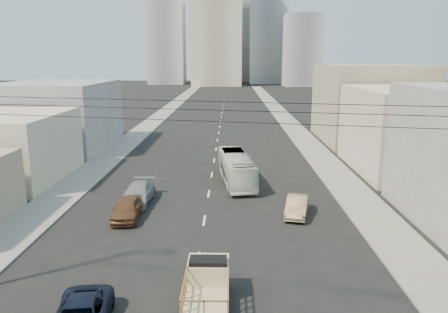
{
  "coord_description": "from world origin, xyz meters",
  "views": [
    {
      "loc": [
        1.78,
        -14.0,
        10.75
      ],
      "look_at": [
        1.28,
        18.33,
        3.5
      ],
      "focal_mm": 35.0,
      "sensor_mm": 36.0,
      "label": 1
    }
  ],
  "objects_px": {
    "flatbed_pickup": "(207,284)",
    "sedan_brown": "(127,209)",
    "city_bus": "(236,168)",
    "sedan_tan": "(297,206)",
    "sedan_grey": "(138,193)"
  },
  "relations": [
    {
      "from": "flatbed_pickup",
      "to": "city_bus",
      "type": "bearing_deg",
      "value": 85.7
    },
    {
      "from": "sedan_tan",
      "to": "sedan_grey",
      "type": "height_order",
      "value": "sedan_grey"
    },
    {
      "from": "sedan_brown",
      "to": "sedan_tan",
      "type": "bearing_deg",
      "value": 2.25
    },
    {
      "from": "flatbed_pickup",
      "to": "sedan_brown",
      "type": "height_order",
      "value": "flatbed_pickup"
    },
    {
      "from": "city_bus",
      "to": "sedan_brown",
      "type": "bearing_deg",
      "value": -137.18
    },
    {
      "from": "flatbed_pickup",
      "to": "sedan_grey",
      "type": "height_order",
      "value": "flatbed_pickup"
    },
    {
      "from": "flatbed_pickup",
      "to": "sedan_brown",
      "type": "xyz_separation_m",
      "value": [
        -6.07,
        10.88,
        -0.37
      ]
    },
    {
      "from": "flatbed_pickup",
      "to": "city_bus",
      "type": "height_order",
      "value": "city_bus"
    },
    {
      "from": "sedan_brown",
      "to": "sedan_tan",
      "type": "xyz_separation_m",
      "value": [
        11.74,
        0.9,
        -0.06
      ]
    },
    {
      "from": "flatbed_pickup",
      "to": "sedan_tan",
      "type": "height_order",
      "value": "flatbed_pickup"
    },
    {
      "from": "flatbed_pickup",
      "to": "sedan_brown",
      "type": "relative_size",
      "value": 1.03
    },
    {
      "from": "sedan_brown",
      "to": "flatbed_pickup",
      "type": "bearing_deg",
      "value": -62.98
    },
    {
      "from": "sedan_brown",
      "to": "sedan_grey",
      "type": "distance_m",
      "value": 3.46
    },
    {
      "from": "city_bus",
      "to": "sedan_tan",
      "type": "height_order",
      "value": "city_bus"
    },
    {
      "from": "city_bus",
      "to": "sedan_grey",
      "type": "height_order",
      "value": "city_bus"
    }
  ]
}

